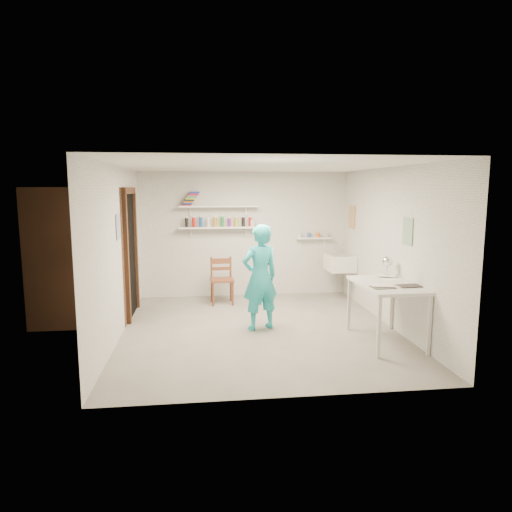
{
  "coord_description": "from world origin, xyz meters",
  "views": [
    {
      "loc": [
        -0.84,
        -6.51,
        2.08
      ],
      "look_at": [
        0.0,
        0.4,
        1.05
      ],
      "focal_mm": 32.0,
      "sensor_mm": 36.0,
      "label": 1
    }
  ],
  "objects": [
    {
      "name": "ledge_shelf",
      "position": [
        1.35,
        2.17,
        1.12
      ],
      "size": [
        0.7,
        0.14,
        0.03
      ],
      "primitive_type": "cube",
      "color": "white",
      "rests_on": "wall_back"
    },
    {
      "name": "wall_back",
      "position": [
        0.0,
        2.26,
        1.2
      ],
      "size": [
        4.0,
        0.02,
        2.4
      ],
      "primitive_type": "cube",
      "color": "silver",
      "rests_on": "ground"
    },
    {
      "name": "ledge_pots",
      "position": [
        1.35,
        2.17,
        1.18
      ],
      "size": [
        0.48,
        0.07,
        0.09
      ],
      "color": "silver",
      "rests_on": "ledge_shelf"
    },
    {
      "name": "wooden_chair",
      "position": [
        -0.47,
        1.61,
        0.44
      ],
      "size": [
        0.43,
        0.41,
        0.88
      ],
      "primitive_type": "cube",
      "rotation": [
        0.0,
        0.0,
        0.04
      ],
      "color": "brown",
      "rests_on": "ground"
    },
    {
      "name": "book_stack",
      "position": [
        -1.02,
        2.13,
        1.89
      ],
      "size": [
        0.34,
        0.14,
        0.25
      ],
      "color": "red",
      "rests_on": "shelf_upper"
    },
    {
      "name": "door_jamb_near",
      "position": [
        -1.97,
        0.55,
        1.0
      ],
      "size": [
        0.06,
        0.1,
        2.0
      ],
      "primitive_type": "cube",
      "color": "brown",
      "rests_on": "ground"
    },
    {
      "name": "papers",
      "position": [
        1.64,
        -0.75,
        0.83
      ],
      "size": [
        0.3,
        0.22,
        0.02
      ],
      "color": "silver",
      "rests_on": "work_table"
    },
    {
      "name": "shelf_upper",
      "position": [
        -0.5,
        2.13,
        1.75
      ],
      "size": [
        1.5,
        0.22,
        0.03
      ],
      "primitive_type": "cube",
      "color": "white",
      "rests_on": "wall_back"
    },
    {
      "name": "wall_left",
      "position": [
        -2.01,
        0.0,
        1.2
      ],
      "size": [
        0.02,
        4.5,
        2.4
      ],
      "primitive_type": "cube",
      "color": "silver",
      "rests_on": "ground"
    },
    {
      "name": "shelf_lower",
      "position": [
        -0.5,
        2.13,
        1.35
      ],
      "size": [
        1.5,
        0.22,
        0.03
      ],
      "primitive_type": "cube",
      "color": "white",
      "rests_on": "wall_back"
    },
    {
      "name": "wall_right",
      "position": [
        2.01,
        0.0,
        1.2
      ],
      "size": [
        0.02,
        4.5,
        2.4
      ],
      "primitive_type": "cube",
      "color": "silver",
      "rests_on": "ground"
    },
    {
      "name": "floor",
      "position": [
        0.0,
        0.0,
        -0.01
      ],
      "size": [
        4.0,
        4.5,
        0.02
      ],
      "primitive_type": "cube",
      "color": "slate",
      "rests_on": "ground"
    },
    {
      "name": "corridor_box",
      "position": [
        -2.7,
        1.05,
        1.05
      ],
      "size": [
        1.4,
        1.5,
        2.1
      ],
      "primitive_type": "cube",
      "color": "brown",
      "rests_on": "ground"
    },
    {
      "name": "desk_lamp",
      "position": [
        1.84,
        -0.26,
        1.04
      ],
      "size": [
        0.15,
        0.15,
        0.15
      ],
      "primitive_type": "sphere",
      "color": "silver",
      "rests_on": "work_table"
    },
    {
      "name": "door_jamb_far",
      "position": [
        -1.97,
        1.55,
        1.0
      ],
      "size": [
        0.06,
        0.1,
        2.0
      ],
      "primitive_type": "cube",
      "color": "brown",
      "rests_on": "ground"
    },
    {
      "name": "doorway_recess",
      "position": [
        -1.99,
        1.05,
        1.0
      ],
      "size": [
        0.02,
        0.9,
        2.0
      ],
      "primitive_type": "cube",
      "color": "black",
      "rests_on": "wall_left"
    },
    {
      "name": "door_lintel",
      "position": [
        -1.97,
        1.05,
        2.05
      ],
      "size": [
        0.06,
        1.05,
        0.1
      ],
      "primitive_type": "cube",
      "color": "brown",
      "rests_on": "wall_left"
    },
    {
      "name": "wall_front",
      "position": [
        0.0,
        -2.26,
        1.2
      ],
      "size": [
        4.0,
        0.02,
        2.4
      ],
      "primitive_type": "cube",
      "color": "silver",
      "rests_on": "ground"
    },
    {
      "name": "spray_cans",
      "position": [
        -0.5,
        2.13,
        1.45
      ],
      "size": [
        1.32,
        0.06,
        0.17
      ],
      "color": "black",
      "rests_on": "shelf_lower"
    },
    {
      "name": "man",
      "position": [
        0.02,
        0.04,
        0.78
      ],
      "size": [
        0.67,
        0.55,
        1.57
      ],
      "primitive_type": "imported",
      "rotation": [
        0.0,
        0.0,
        3.5
      ],
      "color": "#27BBC3",
      "rests_on": "ground"
    },
    {
      "name": "work_table",
      "position": [
        1.64,
        -0.75,
        0.41
      ],
      "size": [
        0.73,
        1.22,
        0.82
      ],
      "primitive_type": "cube",
      "color": "silver",
      "rests_on": "ground"
    },
    {
      "name": "poster_right_a",
      "position": [
        1.99,
        1.8,
        1.55
      ],
      "size": [
        0.01,
        0.34,
        0.42
      ],
      "primitive_type": "cube",
      "color": "#995933",
      "rests_on": "wall_right"
    },
    {
      "name": "poster_right_b",
      "position": [
        1.99,
        -0.55,
        1.5
      ],
      "size": [
        0.01,
        0.3,
        0.38
      ],
      "primitive_type": "cube",
      "color": "#3F724C",
      "rests_on": "wall_right"
    },
    {
      "name": "ceiling",
      "position": [
        0.0,
        0.0,
        2.41
      ],
      "size": [
        4.0,
        4.5,
        0.02
      ],
      "primitive_type": "cube",
      "color": "silver",
      "rests_on": "wall_back"
    },
    {
      "name": "poster_left",
      "position": [
        -1.99,
        0.05,
        1.55
      ],
      "size": [
        0.01,
        0.28,
        0.36
      ],
      "primitive_type": "cube",
      "color": "#334C7F",
      "rests_on": "wall_left"
    },
    {
      "name": "wall_clock",
      "position": [
        0.09,
        0.25,
        1.05
      ],
      "size": [
        0.28,
        0.13,
        0.28
      ],
      "primitive_type": "cylinder",
      "rotation": [
        1.57,
        0.0,
        0.36
      ],
      "color": "beige",
      "rests_on": "man"
    },
    {
      "name": "belfast_sink",
      "position": [
        1.75,
        1.7,
        0.7
      ],
      "size": [
        0.48,
        0.6,
        0.3
      ],
      "primitive_type": "cube",
      "color": "white",
      "rests_on": "wall_right"
    }
  ]
}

